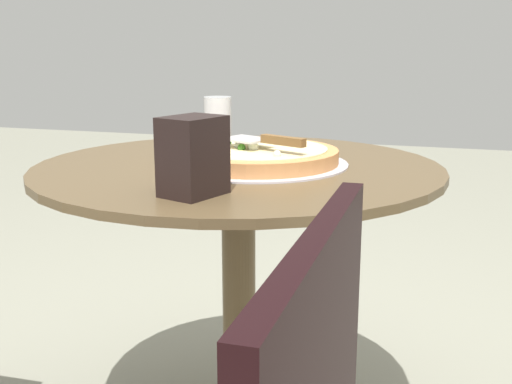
{
  "coord_description": "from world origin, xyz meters",
  "views": [
    {
      "loc": [
        0.45,
        -1.31,
        0.98
      ],
      "look_at": [
        0.04,
        0.01,
        0.66
      ],
      "focal_mm": 44.33,
      "sensor_mm": 36.0,
      "label": 1
    }
  ],
  "objects_px": {
    "patio_table": "(239,258)",
    "drinking_cup": "(218,120)",
    "pizza_on_tray": "(256,156)",
    "pizza_server": "(265,140)",
    "napkin_dispenser": "(193,156)"
  },
  "relations": [
    {
      "from": "pizza_on_tray",
      "to": "drinking_cup",
      "type": "xyz_separation_m",
      "value": [
        -0.18,
        0.25,
        0.04
      ]
    },
    {
      "from": "patio_table",
      "to": "drinking_cup",
      "type": "xyz_separation_m",
      "value": [
        -0.15,
        0.26,
        0.28
      ]
    },
    {
      "from": "pizza_on_tray",
      "to": "drinking_cup",
      "type": "height_order",
      "value": "drinking_cup"
    },
    {
      "from": "drinking_cup",
      "to": "patio_table",
      "type": "bearing_deg",
      "value": -60.9
    },
    {
      "from": "patio_table",
      "to": "pizza_server",
      "type": "bearing_deg",
      "value": -13.6
    },
    {
      "from": "patio_table",
      "to": "pizza_on_tray",
      "type": "distance_m",
      "value": 0.24
    },
    {
      "from": "drinking_cup",
      "to": "napkin_dispenser",
      "type": "bearing_deg",
      "value": -73.54
    },
    {
      "from": "patio_table",
      "to": "napkin_dispenser",
      "type": "height_order",
      "value": "napkin_dispenser"
    },
    {
      "from": "pizza_server",
      "to": "drinking_cup",
      "type": "bearing_deg",
      "value": 127.42
    },
    {
      "from": "patio_table",
      "to": "pizza_on_tray",
      "type": "relative_size",
      "value": 2.21
    },
    {
      "from": "pizza_server",
      "to": "napkin_dispenser",
      "type": "bearing_deg",
      "value": -99.48
    },
    {
      "from": "drinking_cup",
      "to": "napkin_dispenser",
      "type": "distance_m",
      "value": 0.59
    },
    {
      "from": "pizza_server",
      "to": "pizza_on_tray",
      "type": "bearing_deg",
      "value": 136.62
    },
    {
      "from": "patio_table",
      "to": "pizza_server",
      "type": "xyz_separation_m",
      "value": [
        0.07,
        -0.02,
        0.28
      ]
    },
    {
      "from": "patio_table",
      "to": "drinking_cup",
      "type": "distance_m",
      "value": 0.41
    }
  ]
}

